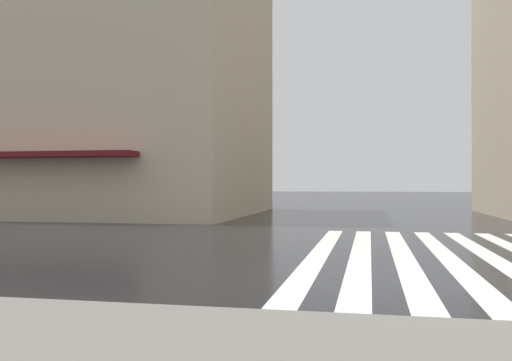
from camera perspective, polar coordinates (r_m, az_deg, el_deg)
ground_plane at (r=10.04m, az=16.49°, el=-10.25°), size 220.00×220.00×0.00m
zebra_crossing at (r=14.07m, az=18.97°, el=-7.36°), size 13.00×6.50×0.01m
haussmann_block_mid at (r=35.28m, az=-18.68°, el=12.99°), size 15.75×21.76×20.11m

